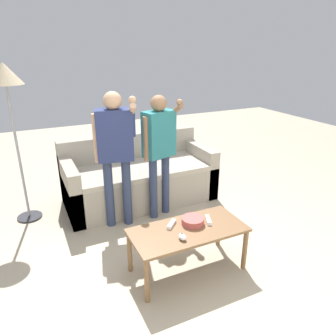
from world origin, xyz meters
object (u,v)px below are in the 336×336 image
object	(u,v)px
game_remote_nunchuk	(182,237)
game_remote_wand_near	(172,224)
coffee_table	(188,234)
couch	(138,178)
snack_bowl	(193,221)
game_remote_wand_far	(208,220)
player_left	(115,145)
floor_lamp	(6,85)
player_center	(159,143)

from	to	relation	value
game_remote_nunchuk	game_remote_wand_near	distance (m)	0.23
coffee_table	couch	bearing A→B (deg)	85.95
snack_bowl	game_remote_wand_far	size ratio (longest dim) A/B	1.36
couch	coffee_table	bearing A→B (deg)	-94.05
couch	snack_bowl	xyz separation A→B (m)	(-0.03, -1.48, 0.16)
coffee_table	game_remote_nunchuk	size ratio (longest dim) A/B	11.51
player_left	couch	bearing A→B (deg)	50.16
couch	floor_lamp	bearing A→B (deg)	176.27
coffee_table	game_remote_wand_far	distance (m)	0.24
coffee_table	floor_lamp	size ratio (longest dim) A/B	0.57
game_remote_nunchuk	player_left	world-z (taller)	player_left
floor_lamp	player_left	bearing A→B (deg)	-32.71
couch	game_remote_wand_far	world-z (taller)	couch
game_remote_nunchuk	floor_lamp	xyz separation A→B (m)	(-1.13, 1.75, 1.09)
coffee_table	game_remote_nunchuk	bearing A→B (deg)	-134.90
floor_lamp	game_remote_nunchuk	bearing A→B (deg)	-57.14
player_left	game_remote_wand_far	world-z (taller)	player_left
player_center	game_remote_wand_near	xyz separation A→B (m)	(-0.30, -0.93, -0.46)
couch	snack_bowl	world-z (taller)	couch
snack_bowl	game_remote_wand_far	world-z (taller)	snack_bowl
player_left	snack_bowl	bearing A→B (deg)	-67.92
coffee_table	game_remote_wand_far	size ratio (longest dim) A/B	6.82
couch	coffee_table	world-z (taller)	couch
game_remote_wand_near	player_center	bearing A→B (deg)	72.31
couch	coffee_table	xyz separation A→B (m)	(-0.11, -1.54, 0.07)
couch	snack_bowl	size ratio (longest dim) A/B	9.34
floor_lamp	player_left	distance (m)	1.26
game_remote_wand_far	player_left	bearing A→B (deg)	118.56
coffee_table	player_center	bearing A→B (deg)	79.66
coffee_table	player_left	world-z (taller)	player_left
floor_lamp	game_remote_wand_near	distance (m)	2.19
floor_lamp	game_remote_wand_far	distance (m)	2.43
player_center	game_remote_wand_far	size ratio (longest dim) A/B	9.63
player_center	couch	bearing A→B (deg)	99.05
couch	player_center	world-z (taller)	player_center
couch	game_remote_nunchuk	xyz separation A→B (m)	(-0.23, -1.66, 0.15)
snack_bowl	floor_lamp	distance (m)	2.32
game_remote_wand_near	couch	bearing A→B (deg)	81.43
game_remote_wand_far	coffee_table	bearing A→B (deg)	-171.71
couch	snack_bowl	bearing A→B (deg)	-91.19
player_left	floor_lamp	bearing A→B (deg)	147.29
couch	floor_lamp	xyz separation A→B (m)	(-1.36, 0.09, 1.24)
floor_lamp	couch	bearing A→B (deg)	-3.73
floor_lamp	game_remote_wand_near	bearing A→B (deg)	-53.03
player_center	player_left	xyz separation A→B (m)	(-0.51, -0.01, 0.04)
game_remote_nunchuk	player_center	distance (m)	1.28
couch	game_remote_wand_near	xyz separation A→B (m)	(-0.22, -1.43, 0.14)
couch	game_remote_wand_near	size ratio (longest dim) A/B	14.44
coffee_table	snack_bowl	world-z (taller)	snack_bowl
player_left	game_remote_wand_near	xyz separation A→B (m)	(0.21, -0.92, -0.50)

